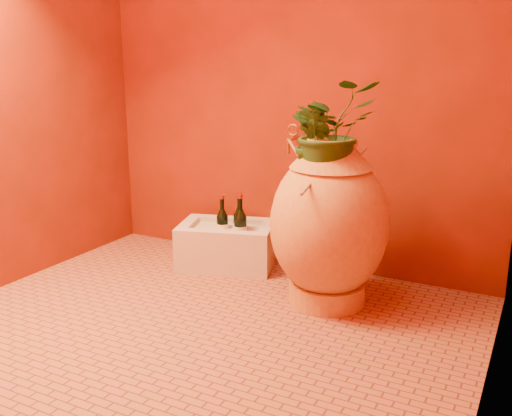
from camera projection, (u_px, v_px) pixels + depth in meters
The scene contains 10 objects.
floor at pixel (204, 325), 2.72m from camera, with size 2.50×2.50×0.00m, color brown.
wall_back at pixel (293, 55), 3.26m from camera, with size 2.50×0.02×2.50m, color #5C1B05.
amphora at pixel (329, 223), 2.87m from camera, with size 0.78×0.78×0.86m.
stone_basin at pixel (227, 246), 3.47m from camera, with size 0.65×0.54×0.26m.
wine_bottle_a at pixel (240, 226), 3.42m from camera, with size 0.08×0.08×0.32m.
wine_bottle_b at pixel (222, 226), 3.45m from camera, with size 0.07×0.07×0.30m.
wine_bottle_c at pixel (240, 228), 3.37m from camera, with size 0.08×0.08×0.32m.
wall_tap at pixel (292, 137), 3.29m from camera, with size 0.07×0.15×0.17m.
plant_main at pixel (330, 130), 2.73m from camera, with size 0.43×0.37×0.48m, color #1A3F16.
plant_side at pixel (314, 143), 2.74m from camera, with size 0.20×0.16×0.36m, color #1A3F16.
Camera 1 is at (1.38, -2.09, 1.23)m, focal length 40.00 mm.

